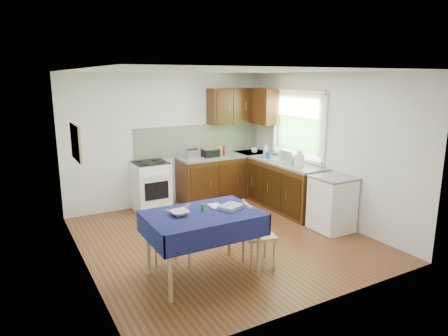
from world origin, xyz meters
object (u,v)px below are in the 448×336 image
dining_table (203,221)px  chair_near (256,232)px  kettle (299,159)px  sandwich_press (210,152)px  toaster (193,154)px  chair_far (174,235)px  dish_rack (286,160)px

dining_table → chair_near: (0.72, -0.08, -0.26)m
kettle → sandwich_press: bearing=121.8°
chair_near → sandwich_press: (0.78, 2.78, 0.53)m
chair_near → dining_table: bearing=95.7°
chair_near → sandwich_press: 2.94m
dining_table → toaster: 2.90m
chair_far → kettle: size_ratio=2.94×
toaster → kettle: bearing=-35.2°
chair_far → sandwich_press: (1.74, 2.35, 0.53)m
toaster → dining_table: bearing=-99.6°
dining_table → kettle: kettle is taller
sandwich_press → kettle: bearing=-67.3°
chair_far → dish_rack: dish_rack is taller
sandwich_press → kettle: size_ratio=1.03×
chair_near → toaster: size_ratio=3.37×
dining_table → chair_far: size_ratio=1.57×
dining_table → chair_far: (-0.24, 0.35, -0.26)m
sandwich_press → chair_far: bearing=-135.7°
chair_far → sandwich_press: bearing=-138.0°
dining_table → chair_near: size_ratio=1.56×
dish_rack → kettle: size_ratio=1.46×
chair_far → chair_near: bearing=144.4°
sandwich_press → chair_near: bearing=-114.9°
dining_table → sandwich_press: bearing=39.5°
chair_near → dish_rack: 2.52m
dining_table → toaster: size_ratio=5.27×
dining_table → kettle: 2.73m
chair_far → dish_rack: 3.07m
kettle → dining_table: bearing=-154.5°
chair_far → kettle: 2.87m
dining_table → sandwich_press: size_ratio=4.47×
chair_far → dining_table: bearing=113.4°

